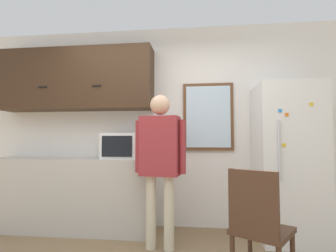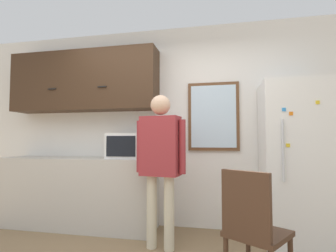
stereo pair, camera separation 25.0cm
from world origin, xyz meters
TOP-DOWN VIEW (x-y plane):
  - back_wall at (0.00, 1.75)m, footprint 6.00×0.06m
  - counter at (-1.15, 1.44)m, footprint 2.11×0.56m
  - upper_cabinets at (-1.15, 1.55)m, footprint 2.11×0.37m
  - microwave at (-0.42, 1.45)m, footprint 0.54×0.39m
  - person at (0.10, 0.98)m, footprint 0.56×0.27m
  - refrigerator at (1.55, 1.39)m, footprint 0.70×0.68m
  - chair at (0.97, 0.35)m, footprint 0.58×0.58m
  - window at (0.64, 1.71)m, footprint 0.66×0.05m

SIDE VIEW (x-z plane):
  - counter at x=-1.15m, z-range 0.00..0.91m
  - chair at x=0.97m, z-range 0.04..0.96m
  - refrigerator at x=1.55m, z-range 0.00..1.80m
  - person at x=0.10m, z-range 0.17..1.81m
  - microwave at x=-0.42m, z-range 0.91..1.24m
  - back_wall at x=0.00m, z-range 0.00..2.70m
  - window at x=0.64m, z-range 1.01..1.91m
  - upper_cabinets at x=-1.15m, z-range 1.56..2.38m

